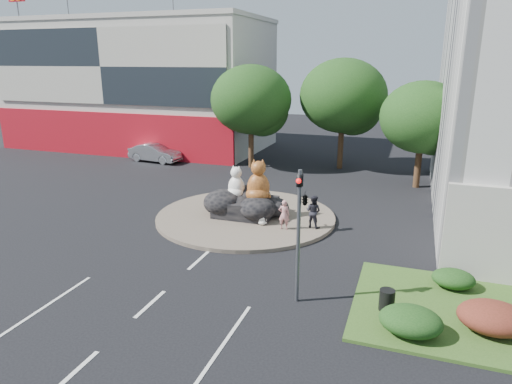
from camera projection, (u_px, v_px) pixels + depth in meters
ground at (150, 304)px, 16.68m from camera, size 120.00×120.00×0.00m
roundabout_island at (246, 216)px, 25.71m from camera, size 10.00×10.00×0.20m
rock_plinth at (246, 207)px, 25.56m from camera, size 3.20×2.60×0.90m
shophouse_block at (140, 84)px, 45.94m from camera, size 25.20×12.30×17.40m
grass_verge at (503, 320)px, 15.58m from camera, size 10.00×6.00×0.12m
tree_left at (252, 103)px, 36.45m from camera, size 6.46×6.46×8.27m
tree_mid at (344, 100)px, 35.96m from camera, size 6.84×6.84×8.76m
tree_right at (424, 121)px, 30.70m from camera, size 5.70×5.70×7.30m
hedge_near_green at (411, 321)px, 14.58m from camera, size 2.00×1.60×0.90m
hedge_red at (493, 318)px, 14.68m from camera, size 2.20×1.76×0.99m
hedge_back_green at (453, 279)px, 17.57m from camera, size 1.60×1.28×0.72m
traffic_light at (302, 209)px, 15.86m from camera, size 0.44×1.24×5.00m
cat_white at (236, 182)px, 25.50m from camera, size 1.30×1.18×1.87m
cat_tabby at (258, 180)px, 24.83m from camera, size 1.76×1.64×2.37m
kitten_calico at (215, 208)px, 25.35m from camera, size 0.74×0.74×0.94m
kitten_white at (263, 217)px, 24.04m from camera, size 0.59×0.55×0.81m
pedestrian_pink at (284, 215)px, 23.30m from camera, size 0.60×0.43×1.56m
pedestrian_dark at (313, 211)px, 23.54m from camera, size 0.98×0.86×1.72m
parked_car at (155, 153)px, 39.66m from camera, size 4.92×2.19×1.57m
litter_bin at (387, 300)px, 15.97m from camera, size 0.58×0.58×0.77m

